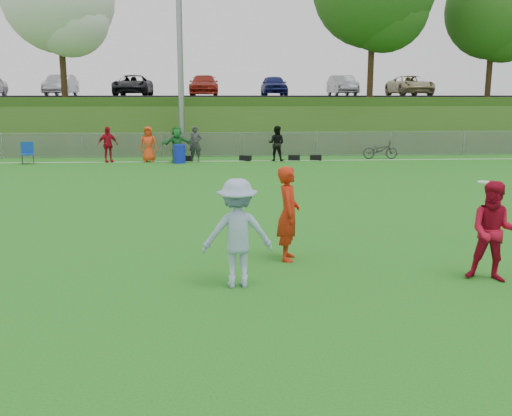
{
  "coord_description": "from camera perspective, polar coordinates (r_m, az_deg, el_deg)",
  "views": [
    {
      "loc": [
        -1.27,
        -9.66,
        3.2
      ],
      "look_at": [
        -0.54,
        0.5,
        1.16
      ],
      "focal_mm": 40.0,
      "sensor_mm": 36.0,
      "label": 1
    }
  ],
  "objects": [
    {
      "name": "ground",
      "position": [
        10.25,
        3.24,
        -6.9
      ],
      "size": [
        120.0,
        120.0,
        0.0
      ],
      "primitive_type": "plane",
      "color": "#1F6314",
      "rests_on": "ground"
    },
    {
      "name": "player_blue",
      "position": [
        9.54,
        -1.87,
        -2.53
      ],
      "size": [
        1.23,
        0.75,
        1.84
      ],
      "primitive_type": "imported",
      "rotation": [
        0.0,
        0.0,
        3.2
      ],
      "color": "#94AACD",
      "rests_on": "ground"
    },
    {
      "name": "sideline_far",
      "position": [
        27.87,
        -1.47,
        4.73
      ],
      "size": [
        60.0,
        0.1,
        0.01
      ],
      "primitive_type": "cube",
      "color": "white",
      "rests_on": "ground"
    },
    {
      "name": "berm",
      "position": [
        40.71,
        -2.34,
        8.92
      ],
      "size": [
        120.0,
        18.0,
        3.0
      ],
      "primitive_type": "cube",
      "color": "#2C5016",
      "rests_on": "ground"
    },
    {
      "name": "tree_green_far",
      "position": [
        39.9,
        22.93,
        17.32
      ],
      "size": [
        5.88,
        5.88,
        8.19
      ],
      "color": "black",
      "rests_on": "berm"
    },
    {
      "name": "frisbee",
      "position": [
        13.0,
        21.83,
        2.44
      ],
      "size": [
        0.27,
        0.27,
        0.02
      ],
      "color": "white",
      "rests_on": "ground"
    },
    {
      "name": "player_red_left",
      "position": [
        11.09,
        3.25,
        -0.56
      ],
      "size": [
        0.55,
        0.74,
        1.85
      ],
      "primitive_type": "imported",
      "rotation": [
        0.0,
        0.0,
        1.4
      ],
      "color": "red",
      "rests_on": "ground"
    },
    {
      "name": "gear_bags",
      "position": [
        28.02,
        0.46,
        5.02
      ],
      "size": [
        6.94,
        0.51,
        0.26
      ],
      "color": "black",
      "rests_on": "ground"
    },
    {
      "name": "car_row",
      "position": [
        41.66,
        -4.05,
        12.14
      ],
      "size": [
        32.04,
        5.18,
        1.44
      ],
      "color": "silver",
      "rests_on": "parking_lot"
    },
    {
      "name": "tree_white_flowering",
      "position": [
        35.99,
        -18.89,
        18.92
      ],
      "size": [
        6.3,
        6.3,
        8.78
      ],
      "color": "black",
      "rests_on": "berm"
    },
    {
      "name": "parking_lot",
      "position": [
        42.68,
        -2.44,
        11.11
      ],
      "size": [
        120.0,
        12.0,
        0.1
      ],
      "primitive_type": "cube",
      "color": "black",
      "rests_on": "berm"
    },
    {
      "name": "player_red_center",
      "position": [
        10.64,
        22.71,
        -2.2
      ],
      "size": [
        1.05,
        0.96,
        1.75
      ],
      "primitive_type": "imported",
      "rotation": [
        0.0,
        0.0,
        -0.43
      ],
      "color": "#A70B24",
      "rests_on": "ground"
    },
    {
      "name": "spectator_row",
      "position": [
        27.8,
        -7.21,
        6.37
      ],
      "size": [
        9.14,
        0.99,
        1.69
      ],
      "color": "#B20C1F",
      "rests_on": "ground"
    },
    {
      "name": "camp_chair",
      "position": [
        28.74,
        -21.86,
        4.71
      ],
      "size": [
        0.7,
        0.71,
        1.01
      ],
      "rotation": [
        0.0,
        0.0,
        0.28
      ],
      "color": "#0E3E98",
      "rests_on": "ground"
    },
    {
      "name": "light_pole",
      "position": [
        30.71,
        -7.67,
        17.77
      ],
      "size": [
        1.2,
        0.4,
        12.15
      ],
      "color": "gray",
      "rests_on": "ground"
    },
    {
      "name": "bicycle",
      "position": [
        29.43,
        12.32,
        5.7
      ],
      "size": [
        1.77,
        0.74,
        0.91
      ],
      "primitive_type": "imported",
      "rotation": [
        0.0,
        0.0,
        1.49
      ],
      "color": "#29292B",
      "rests_on": "ground"
    },
    {
      "name": "recycling_bin",
      "position": [
        27.23,
        -7.68,
        5.38
      ],
      "size": [
        0.7,
        0.7,
        0.87
      ],
      "primitive_type": "cylinder",
      "rotation": [
        0.0,
        0.0,
        -0.25
      ],
      "color": "#1024B1",
      "rests_on": "ground"
    },
    {
      "name": "fence",
      "position": [
        29.79,
        -1.65,
        6.4
      ],
      "size": [
        58.0,
        0.06,
        1.3
      ],
      "color": "gray",
      "rests_on": "ground"
    }
  ]
}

